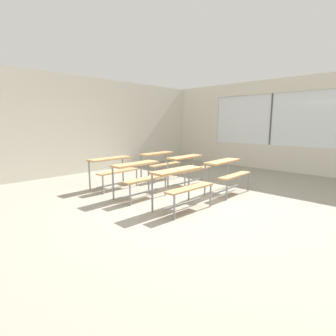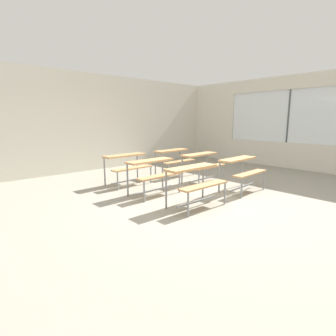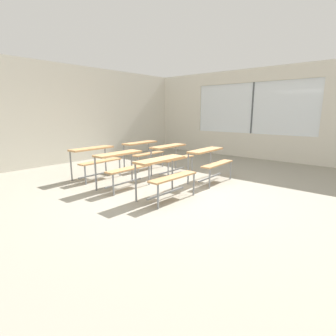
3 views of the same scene
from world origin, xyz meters
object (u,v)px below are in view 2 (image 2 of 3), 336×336
Objects in this scene: desk_bench_r0c0 at (196,177)px; desk_bench_r1c1 at (203,161)px; desk_bench_r0c1 at (242,166)px; desk_bench_r1c0 at (153,169)px; desk_bench_r2c1 at (174,156)px; desk_bench_r2c0 at (127,162)px.

desk_bench_r1c1 is at bearing 37.21° from desk_bench_r0c0.
desk_bench_r0c1 is 1.00× the size of desk_bench_r1c0.
desk_bench_r2c1 is at bearing 31.64° from desk_bench_r1c0.
desk_bench_r2c0 is at bearing 84.40° from desk_bench_r1c0.
desk_bench_r0c0 and desk_bench_r0c1 have the same top height.
desk_bench_r1c1 is 1.00× the size of desk_bench_r2c1.
desk_bench_r2c0 is at bearing 122.56° from desk_bench_r0c1.
desk_bench_r1c1 is (1.54, 1.14, 0.00)m from desk_bench_r0c0.
desk_bench_r0c1 is 1.00× the size of desk_bench_r2c0.
desk_bench_r1c1 is (1.60, -0.01, 0.00)m from desk_bench_r1c0.
desk_bench_r1c0 is 1.00× the size of desk_bench_r1c1.
desk_bench_r2c1 is (0.04, 1.09, 0.00)m from desk_bench_r1c1.
desk_bench_r1c0 and desk_bench_r1c1 have the same top height.
desk_bench_r0c1 is 2.73m from desk_bench_r2c0.
desk_bench_r0c1 is at bearing -91.82° from desk_bench_r2c1.
desk_bench_r0c0 is at bearing -92.77° from desk_bench_r2c0.
desk_bench_r1c0 is at bearing 143.04° from desk_bench_r0c1.
desk_bench_r1c0 is at bearing -148.28° from desk_bench_r2c1.
desk_bench_r0c0 is 2.26m from desk_bench_r2c0.
desk_bench_r0c0 is 1.92m from desk_bench_r1c1.
desk_bench_r0c0 is at bearing -145.09° from desk_bench_r1c1.
desk_bench_r2c1 is at bearing -3.57° from desk_bench_r2c0.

